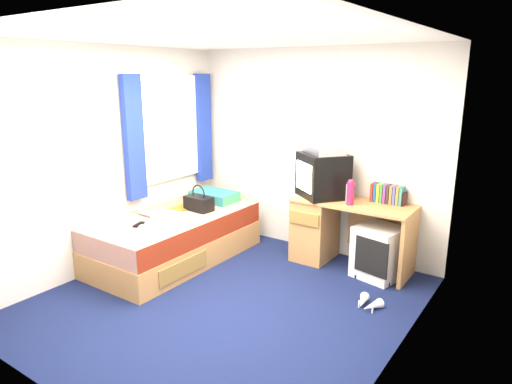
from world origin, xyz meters
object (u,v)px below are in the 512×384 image
Objects in this scene: storage_cube at (379,252)px; picture_frame at (405,199)px; pillow at (214,196)px; colour_swatch_fan at (142,228)px; crt_tv at (323,175)px; vcr at (324,150)px; water_bottle at (147,213)px; remote_control at (139,224)px; white_heels at (367,304)px; bed at (175,238)px; towel at (168,218)px; desk at (330,227)px; pink_water_bottle at (350,194)px; handbag at (199,203)px; aerosol_can at (348,193)px; magazine at (180,208)px.

storage_cube is 0.62m from picture_frame.
pillow is 2.56× the size of colour_swatch_fan.
crt_tv is (-0.73, 0.09, 0.72)m from storage_cube.
water_bottle is (-1.59, -1.18, -0.71)m from vcr.
crt_tv reaches higher than remote_control.
storage_cube is at bearing 102.94° from white_heels.
remote_control is at bearing -96.18° from bed.
towel reaches higher than remote_control.
desk is 6.50× the size of water_bottle.
handbag is (-1.65, -0.54, -0.24)m from pink_water_bottle.
desk is at bearing 36.77° from crt_tv.
storage_cube is 0.71m from aerosol_can.
vcr is at bearing 160.97° from pink_water_bottle.
storage_cube is 0.82× the size of crt_tv.
desk is at bearing 26.47° from remote_control.
magazine is at bearing -161.52° from pink_water_bottle.
colour_swatch_fan is at bearing -140.90° from pink_water_bottle.
pink_water_bottle is at bearing 22.58° from handbag.
handbag is at bearing 86.81° from colour_swatch_fan.
vcr is 2.38× the size of aerosol_can.
colour_swatch_fan is at bearing -132.25° from storage_cube.
magazine reaches higher than white_heels.
water_bottle is at bearing -149.49° from picture_frame.
vcr reaches higher than storage_cube.
storage_cube is 2.07× the size of white_heels.
water_bottle is at bearing -104.63° from vcr.
colour_swatch_fan is 2.37m from white_heels.
pink_water_bottle is 2.01m from magazine.
desk is 2.35× the size of storage_cube.
water_bottle is at bearing 130.77° from colour_swatch_fan.
towel is at bearing 39.35° from remote_control.
aerosol_can is 2.26m from water_bottle.
water_bottle is at bearing -119.16° from handbag.
desk is at bearing 155.17° from pink_water_bottle.
white_heels is (0.16, -0.71, -0.24)m from storage_cube.
crt_tv is 0.44m from pink_water_bottle.
towel is 0.35m from water_bottle.
picture_frame is (0.14, 0.27, 0.54)m from storage_cube.
pillow reaches higher than towel.
picture_frame reaches higher than pillow.
vcr is 2.17m from remote_control.
pink_water_bottle is 1.53× the size of remote_control.
picture_frame is at bearing 12.70° from desk.
desk is 2.08m from colour_swatch_fan.
desk is at bearing -165.49° from picture_frame.
colour_swatch_fan reaches higher than white_heels.
aerosol_can is at bearing -4.74° from desk.
desk is at bearing 30.63° from handbag.
bed is at bearing -89.11° from pillow.
magazine is at bearing 78.24° from remote_control.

